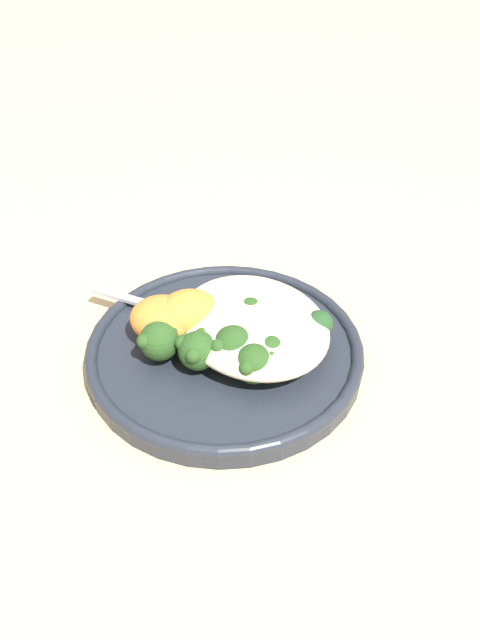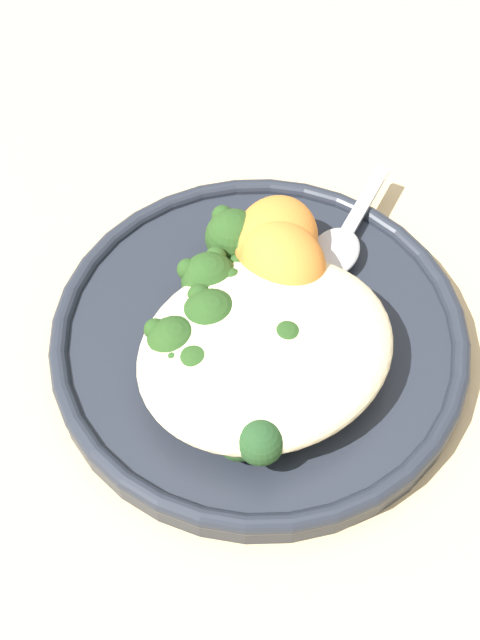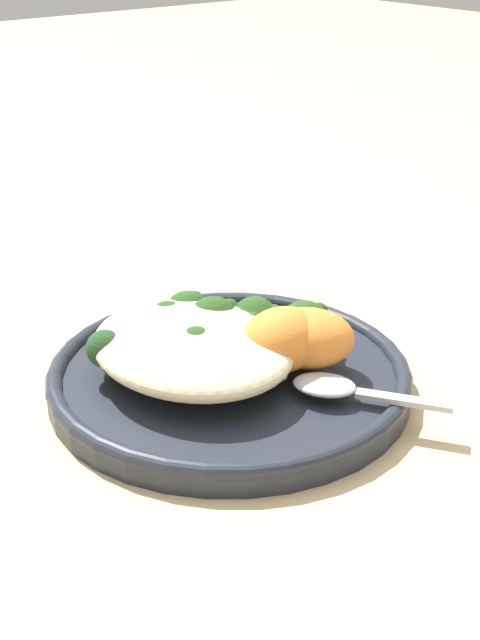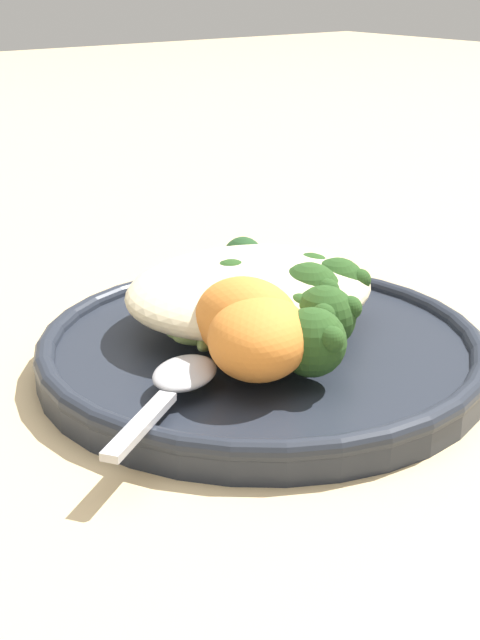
% 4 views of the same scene
% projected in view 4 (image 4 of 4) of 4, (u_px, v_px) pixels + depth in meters
% --- Properties ---
extents(ground_plane, '(4.00, 4.00, 0.00)m').
position_uv_depth(ground_plane, '(252.00, 363.00, 0.53)').
color(ground_plane, '#D6B784').
extents(plate, '(0.26, 0.26, 0.02)m').
position_uv_depth(plate, '(268.00, 348.00, 0.52)').
color(plate, '#232833').
rests_on(plate, ground_plane).
extents(quinoa_mound, '(0.15, 0.13, 0.04)m').
position_uv_depth(quinoa_mound, '(250.00, 289.00, 0.53)').
color(quinoa_mound, beige).
rests_on(quinoa_mound, plate).
extents(broccoli_stalk_0, '(0.05, 0.10, 0.04)m').
position_uv_depth(broccoli_stalk_0, '(292.00, 341.00, 0.46)').
color(broccoli_stalk_0, '#9EBC66').
rests_on(broccoli_stalk_0, plate).
extents(broccoli_stalk_1, '(0.05, 0.07, 0.03)m').
position_uv_depth(broccoli_stalk_1, '(260.00, 333.00, 0.48)').
color(broccoli_stalk_1, '#9EBC66').
rests_on(broccoli_stalk_1, plate).
extents(broccoli_stalk_2, '(0.09, 0.08, 0.04)m').
position_uv_depth(broccoli_stalk_2, '(301.00, 320.00, 0.49)').
color(broccoli_stalk_2, '#9EBC66').
rests_on(broccoli_stalk_2, plate).
extents(broccoli_stalk_3, '(0.11, 0.05, 0.04)m').
position_uv_depth(broccoli_stalk_3, '(288.00, 304.00, 0.51)').
color(broccoli_stalk_3, '#9EBC66').
rests_on(broccoli_stalk_3, plate).
extents(broccoli_stalk_4, '(0.11, 0.04, 0.04)m').
position_uv_depth(broccoli_stalk_4, '(310.00, 297.00, 0.52)').
color(broccoli_stalk_4, '#9EBC66').
rests_on(broccoli_stalk_4, plate).
extents(broccoli_stalk_5, '(0.12, 0.04, 0.03)m').
position_uv_depth(broccoli_stalk_5, '(289.00, 292.00, 0.53)').
color(broccoli_stalk_5, '#9EBC66').
rests_on(broccoli_stalk_5, plate).
extents(broccoli_stalk_6, '(0.07, 0.06, 0.04)m').
position_uv_depth(broccoli_stalk_6, '(231.00, 295.00, 0.52)').
color(broccoli_stalk_6, '#9EBC66').
rests_on(broccoli_stalk_6, plate).
extents(broccoli_stalk_7, '(0.08, 0.09, 0.03)m').
position_uv_depth(broccoli_stalk_7, '(215.00, 288.00, 0.54)').
color(broccoli_stalk_7, '#9EBC66').
rests_on(broccoli_stalk_7, plate).
extents(sweet_potato_chunk_0, '(0.05, 0.06, 0.05)m').
position_uv_depth(sweet_potato_chunk_0, '(247.00, 320.00, 0.47)').
color(sweet_potato_chunk_0, orange).
rests_on(sweet_potato_chunk_0, plate).
extents(sweet_potato_chunk_1, '(0.08, 0.08, 0.04)m').
position_uv_depth(sweet_potato_chunk_1, '(259.00, 337.00, 0.45)').
color(sweet_potato_chunk_1, orange).
rests_on(sweet_potato_chunk_1, plate).
extents(kale_tuft, '(0.05, 0.05, 0.03)m').
position_uv_depth(kale_tuft, '(249.00, 266.00, 0.58)').
color(kale_tuft, '#234723').
rests_on(kale_tuft, plate).
extents(spoon, '(0.10, 0.08, 0.01)m').
position_uv_depth(spoon, '(178.00, 381.00, 0.44)').
color(spoon, '#B7B7BC').
rests_on(spoon, plate).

